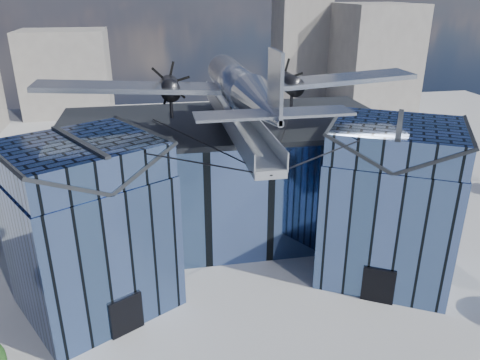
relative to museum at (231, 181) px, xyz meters
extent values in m
plane|color=gray|center=(0.00, -5.82, -5.54)|extent=(120.00, 120.00, 0.00)
cube|color=#445D8A|center=(0.00, 3.18, -0.79)|extent=(28.00, 14.00, 9.50)
cube|color=#222428|center=(0.00, 3.18, 4.16)|extent=(28.00, 14.00, 0.40)
cube|color=#445D8A|center=(-10.50, -6.82, -0.79)|extent=(11.79, 11.43, 9.50)
cube|color=#445D8A|center=(-10.50, -6.82, 5.06)|extent=(11.56, 11.20, 2.20)
cube|color=#222428|center=(-12.45, -7.94, 5.06)|extent=(7.98, 9.23, 2.40)
cube|color=#222428|center=(-8.55, -5.69, 5.06)|extent=(7.98, 9.23, 2.40)
cube|color=#222428|center=(-10.50, -6.82, 6.21)|extent=(4.30, 7.10, 0.18)
cube|color=black|center=(-8.48, -10.33, -4.24)|extent=(2.03, 1.32, 2.60)
cube|color=black|center=(-6.60, -4.57, -0.79)|extent=(0.34, 0.34, 9.50)
cube|color=#445D8A|center=(10.50, -6.82, -0.79)|extent=(11.79, 11.43, 9.50)
cube|color=#445D8A|center=(10.50, -6.82, 5.06)|extent=(11.56, 11.20, 2.20)
cube|color=#222428|center=(8.55, -5.69, 5.06)|extent=(7.98, 9.23, 2.40)
cube|color=#222428|center=(12.45, -7.94, 5.06)|extent=(7.98, 9.23, 2.40)
cube|color=#222428|center=(10.50, -6.82, 6.21)|extent=(4.30, 7.10, 0.18)
cube|color=black|center=(8.48, -10.33, -4.24)|extent=(2.03, 1.32, 2.60)
cube|color=black|center=(6.60, -4.57, -0.79)|extent=(0.34, 0.34, 9.50)
cube|color=#959AA2|center=(0.00, -2.32, 5.56)|extent=(1.80, 21.00, 0.50)
cube|color=#959AA2|center=(-0.90, -2.32, 6.21)|extent=(0.08, 21.00, 1.10)
cube|color=#959AA2|center=(0.90, -2.32, 6.21)|extent=(0.08, 21.00, 1.10)
cylinder|color=#959AA2|center=(0.00, 7.18, 4.89)|extent=(0.44, 0.44, 1.35)
cylinder|color=#959AA2|center=(0.00, 1.18, 4.89)|extent=(0.44, 0.44, 1.35)
cylinder|color=#959AA2|center=(0.00, -2.82, 4.89)|extent=(0.44, 0.44, 1.35)
cylinder|color=#959AA2|center=(0.00, -1.82, 6.51)|extent=(0.70, 0.70, 1.40)
cylinder|color=black|center=(-5.25, -9.82, 5.86)|extent=(10.55, 6.08, 0.69)
cylinder|color=black|center=(5.25, -9.82, 5.86)|extent=(10.55, 6.08, 0.69)
cylinder|color=black|center=(-3.00, -4.32, 5.01)|extent=(6.09, 17.04, 1.19)
cylinder|color=black|center=(3.00, -4.32, 5.01)|extent=(6.09, 17.04, 1.19)
cylinder|color=#A7ACB4|center=(0.00, -1.82, 8.46)|extent=(2.50, 11.00, 2.50)
sphere|color=#A7ACB4|center=(0.00, 3.68, 8.46)|extent=(2.50, 2.50, 2.50)
cube|color=black|center=(0.00, 2.68, 9.15)|extent=(1.60, 1.40, 0.50)
cone|color=#A7ACB4|center=(0.00, -10.82, 8.76)|extent=(2.50, 7.00, 2.50)
cube|color=#A7ACB4|center=(0.00, -13.12, 10.36)|extent=(0.18, 2.40, 3.40)
cube|color=#A7ACB4|center=(0.00, -13.02, 8.96)|extent=(8.00, 1.80, 0.14)
cube|color=#A7ACB4|center=(-7.00, -0.82, 8.16)|extent=(14.00, 3.20, 1.08)
cylinder|color=black|center=(-4.60, -0.22, 7.91)|extent=(1.44, 3.20, 1.44)
cone|color=black|center=(-4.60, 1.58, 7.91)|extent=(0.70, 0.70, 0.70)
cube|color=black|center=(-4.60, 1.73, 7.91)|extent=(1.05, 0.06, 3.33)
cube|color=black|center=(-4.60, 1.73, 7.91)|extent=(2.53, 0.06, 2.53)
cube|color=black|center=(-4.60, 1.73, 7.91)|extent=(3.33, 0.06, 1.05)
cylinder|color=black|center=(-4.60, -0.82, 6.69)|extent=(0.24, 0.24, 1.75)
cube|color=#A7ACB4|center=(7.00, -0.82, 8.16)|extent=(14.00, 3.20, 1.08)
cylinder|color=black|center=(4.60, -0.22, 7.91)|extent=(1.44, 3.20, 1.44)
cone|color=black|center=(4.60, 1.58, 7.91)|extent=(0.70, 0.70, 0.70)
cube|color=black|center=(4.60, 1.73, 7.91)|extent=(1.05, 0.06, 3.33)
cube|color=black|center=(4.60, 1.73, 7.91)|extent=(2.53, 0.06, 2.53)
cube|color=black|center=(4.60, 1.73, 7.91)|extent=(3.33, 0.06, 1.05)
cylinder|color=black|center=(4.60, -0.82, 6.69)|extent=(0.24, 0.24, 1.75)
cube|color=gray|center=(32.00, 42.18, 3.46)|extent=(12.00, 14.00, 18.00)
cube|color=gray|center=(-20.00, 49.18, 1.46)|extent=(14.00, 10.00, 14.00)
cube|color=gray|center=(22.00, 52.18, 7.46)|extent=(9.00, 9.00, 26.00)
camera|label=1|loc=(-5.88, -35.11, 14.75)|focal=35.00mm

